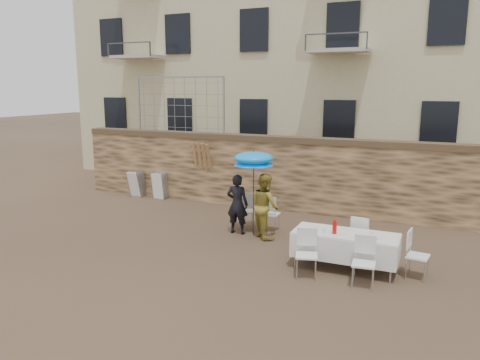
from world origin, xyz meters
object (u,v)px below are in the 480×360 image
at_px(man_suit, 237,204).
at_px(table_chair_side, 418,255).
at_px(table_chair_front_right, 364,263).
at_px(chair_stack_left, 141,182).
at_px(couple_chair_right, 271,213).
at_px(umbrella, 254,161).
at_px(table_chair_front_left, 307,254).
at_px(soda_bottle, 335,228).
at_px(banquet_table, 346,235).
at_px(table_chair_back, 362,237).
at_px(woman_dress, 265,206).
at_px(chair_stack_right, 163,184).
at_px(couple_chair_left, 246,210).

relative_size(man_suit, table_chair_side, 1.61).
bearing_deg(table_chair_front_right, chair_stack_left, 146.27).
bearing_deg(couple_chair_right, umbrella, 53.85).
bearing_deg(table_chair_front_right, table_chair_front_left, 175.05).
bearing_deg(soda_bottle, banquet_table, 36.87).
bearing_deg(banquet_table, table_chair_back, 75.96).
bearing_deg(table_chair_front_left, chair_stack_left, 131.67).
relative_size(couple_chair_right, table_chair_side, 1.00).
bearing_deg(woman_dress, chair_stack_left, 17.72).
bearing_deg(man_suit, woman_dress, 175.43).
relative_size(table_chair_back, chair_stack_right, 1.04).
height_order(umbrella, soda_bottle, umbrella).
distance_m(woman_dress, soda_bottle, 2.51).
relative_size(man_suit, umbrella, 0.77).
bearing_deg(chair_stack_right, umbrella, -29.49).
relative_size(woman_dress, table_chair_back, 1.68).
bearing_deg(chair_stack_right, man_suit, -32.98).
bearing_deg(chair_stack_right, chair_stack_left, 180.00).
bearing_deg(table_chair_front_right, couple_chair_left, 138.69).
relative_size(man_suit, table_chair_front_right, 1.61).
distance_m(woman_dress, table_chair_back, 2.52).
bearing_deg(table_chair_side, banquet_table, 101.15).
relative_size(couple_chair_left, chair_stack_right, 1.04).
xyz_separation_m(woman_dress, table_chair_front_right, (2.76, -2.03, -0.33)).
relative_size(man_suit, couple_chair_right, 1.61).
bearing_deg(soda_bottle, chair_stack_right, 149.42).
height_order(man_suit, woman_dress, woman_dress).
bearing_deg(man_suit, couple_chair_right, -146.41).
distance_m(couple_chair_left, chair_stack_right, 4.39).
bearing_deg(couple_chair_right, table_chair_back, 155.17).
bearing_deg(umbrella, soda_bottle, -32.48).
bearing_deg(chair_stack_right, woman_dress, -28.57).
distance_m(banquet_table, chair_stack_right, 7.91).
xyz_separation_m(woman_dress, table_chair_back, (2.46, -0.48, -0.33)).
bearing_deg(soda_bottle, chair_stack_left, 152.47).
height_order(woman_dress, table_chair_back, woman_dress).
xyz_separation_m(table_chair_front_left, chair_stack_left, (-7.22, 4.57, -0.02)).
height_order(man_suit, table_chair_front_right, man_suit).
height_order(man_suit, umbrella, umbrella).
height_order(man_suit, chair_stack_right, man_suit).
bearing_deg(woman_dress, table_chair_back, -148.85).
bearing_deg(chair_stack_left, umbrella, -25.07).
distance_m(soda_bottle, table_chair_side, 1.67).
xyz_separation_m(table_chair_back, chair_stack_left, (-8.02, 3.02, -0.02)).
xyz_separation_m(couple_chair_right, banquet_table, (2.31, -1.83, 0.25)).
relative_size(woman_dress, table_chair_side, 1.68).
bearing_deg(couple_chair_left, banquet_table, 122.52).
bearing_deg(chair_stack_right, table_chair_front_right, -31.64).
bearing_deg(man_suit, table_chair_front_left, 135.25).
relative_size(couple_chair_right, banquet_table, 0.46).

